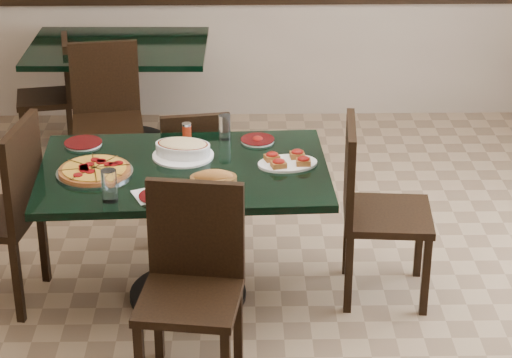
{
  "coord_description": "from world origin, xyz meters",
  "views": [
    {
      "loc": [
        -0.07,
        -4.43,
        2.82
      ],
      "look_at": [
        0.0,
        0.0,
        0.74
      ],
      "focal_mm": 70.0,
      "sensor_mm": 36.0,
      "label": 1
    }
  ],
  "objects_px": {
    "back_table": "(120,77)",
    "chair_left": "(4,204)",
    "bread_basket": "(213,180)",
    "chair_near": "(192,275)",
    "chair_right": "(371,201)",
    "chair_far": "(195,169)",
    "main_table": "(185,200)",
    "pepperoni_pizza": "(95,170)",
    "back_chair_left": "(55,90)",
    "back_chair_near": "(107,109)",
    "lasagna_casserole": "(183,148)",
    "bruschetta_platter": "(288,161)"
  },
  "relations": [
    {
      "from": "back_table",
      "to": "chair_left",
      "type": "xyz_separation_m",
      "value": [
        -0.37,
        -2.04,
        0.04
      ]
    },
    {
      "from": "bread_basket",
      "to": "back_table",
      "type": "bearing_deg",
      "value": 104.5
    },
    {
      "from": "chair_near",
      "to": "bread_basket",
      "type": "height_order",
      "value": "chair_near"
    },
    {
      "from": "chair_right",
      "to": "chair_far",
      "type": "bearing_deg",
      "value": 61.73
    },
    {
      "from": "main_table",
      "to": "pepperoni_pizza",
      "type": "bearing_deg",
      "value": -174.67
    },
    {
      "from": "chair_far",
      "to": "main_table",
      "type": "bearing_deg",
      "value": 79.08
    },
    {
      "from": "chair_near",
      "to": "bread_basket",
      "type": "relative_size",
      "value": 4.07
    },
    {
      "from": "back_chair_left",
      "to": "chair_far",
      "type": "bearing_deg",
      "value": 26.68
    },
    {
      "from": "pepperoni_pizza",
      "to": "back_table",
      "type": "bearing_deg",
      "value": 93.04
    },
    {
      "from": "back_chair_near",
      "to": "pepperoni_pizza",
      "type": "relative_size",
      "value": 2.45
    },
    {
      "from": "main_table",
      "to": "back_chair_near",
      "type": "height_order",
      "value": "back_chair_near"
    },
    {
      "from": "chair_far",
      "to": "chair_left",
      "type": "xyz_separation_m",
      "value": [
        -0.94,
        -0.63,
        0.1
      ]
    },
    {
      "from": "main_table",
      "to": "back_table",
      "type": "bearing_deg",
      "value": 102.7
    },
    {
      "from": "chair_left",
      "to": "lasagna_casserole",
      "type": "height_order",
      "value": "chair_left"
    },
    {
      "from": "back_table",
      "to": "back_chair_left",
      "type": "bearing_deg",
      "value": -174.33
    },
    {
      "from": "chair_left",
      "to": "back_chair_near",
      "type": "bearing_deg",
      "value": 174.72
    },
    {
      "from": "chair_right",
      "to": "pepperoni_pizza",
      "type": "distance_m",
      "value": 1.41
    },
    {
      "from": "chair_right",
      "to": "back_chair_near",
      "type": "distance_m",
      "value": 2.06
    },
    {
      "from": "main_table",
      "to": "bread_basket",
      "type": "relative_size",
      "value": 6.37
    },
    {
      "from": "chair_left",
      "to": "bread_basket",
      "type": "bearing_deg",
      "value": 86.67
    },
    {
      "from": "back_table",
      "to": "chair_right",
      "type": "height_order",
      "value": "chair_right"
    },
    {
      "from": "chair_left",
      "to": "back_chair_left",
      "type": "bearing_deg",
      "value": -169.03
    },
    {
      "from": "chair_near",
      "to": "chair_right",
      "type": "bearing_deg",
      "value": 46.64
    },
    {
      "from": "chair_far",
      "to": "back_chair_left",
      "type": "distance_m",
      "value": 1.71
    },
    {
      "from": "back_table",
      "to": "pepperoni_pizza",
      "type": "relative_size",
      "value": 3.22
    },
    {
      "from": "chair_near",
      "to": "back_chair_near",
      "type": "distance_m",
      "value": 2.19
    },
    {
      "from": "back_chair_near",
      "to": "chair_left",
      "type": "bearing_deg",
      "value": -111.96
    },
    {
      "from": "back_chair_left",
      "to": "lasagna_casserole",
      "type": "bearing_deg",
      "value": 18.0
    },
    {
      "from": "back_chair_left",
      "to": "bread_basket",
      "type": "height_order",
      "value": "bread_basket"
    },
    {
      "from": "chair_near",
      "to": "bruschetta_platter",
      "type": "bearing_deg",
      "value": 65.35
    },
    {
      "from": "main_table",
      "to": "lasagna_casserole",
      "type": "distance_m",
      "value": 0.27
    },
    {
      "from": "chair_left",
      "to": "lasagna_casserole",
      "type": "relative_size",
      "value": 3.13
    },
    {
      "from": "back_chair_near",
      "to": "chair_right",
      "type": "bearing_deg",
      "value": -50.58
    },
    {
      "from": "chair_right",
      "to": "bread_basket",
      "type": "bearing_deg",
      "value": 112.41
    },
    {
      "from": "chair_near",
      "to": "back_chair_left",
      "type": "xyz_separation_m",
      "value": [
        -1.06,
        2.67,
        -0.09
      ]
    },
    {
      "from": "chair_far",
      "to": "chair_near",
      "type": "height_order",
      "value": "chair_near"
    },
    {
      "from": "bruschetta_platter",
      "to": "back_chair_near",
      "type": "bearing_deg",
      "value": 117.45
    },
    {
      "from": "chair_left",
      "to": "bruschetta_platter",
      "type": "distance_m",
      "value": 1.45
    },
    {
      "from": "back_table",
      "to": "bread_basket",
      "type": "xyz_separation_m",
      "value": [
        0.7,
        -2.26,
        0.27
      ]
    },
    {
      "from": "chair_right",
      "to": "bread_basket",
      "type": "relative_size",
      "value": 4.15
    },
    {
      "from": "pepperoni_pizza",
      "to": "lasagna_casserole",
      "type": "height_order",
      "value": "lasagna_casserole"
    },
    {
      "from": "chair_far",
      "to": "chair_left",
      "type": "height_order",
      "value": "chair_left"
    },
    {
      "from": "chair_far",
      "to": "bread_basket",
      "type": "distance_m",
      "value": 0.93
    },
    {
      "from": "back_table",
      "to": "back_chair_left",
      "type": "distance_m",
      "value": 0.46
    },
    {
      "from": "main_table",
      "to": "bruschetta_platter",
      "type": "height_order",
      "value": "bruschetta_platter"
    },
    {
      "from": "lasagna_casserole",
      "to": "back_chair_near",
      "type": "bearing_deg",
      "value": 125.96
    },
    {
      "from": "lasagna_casserole",
      "to": "bruschetta_platter",
      "type": "distance_m",
      "value": 0.54
    },
    {
      "from": "lasagna_casserole",
      "to": "chair_left",
      "type": "bearing_deg",
      "value": -158.52
    },
    {
      "from": "chair_right",
      "to": "back_chair_left",
      "type": "bearing_deg",
      "value": 49.39
    },
    {
      "from": "back_chair_left",
      "to": "bruschetta_platter",
      "type": "relative_size",
      "value": 2.38
    }
  ]
}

